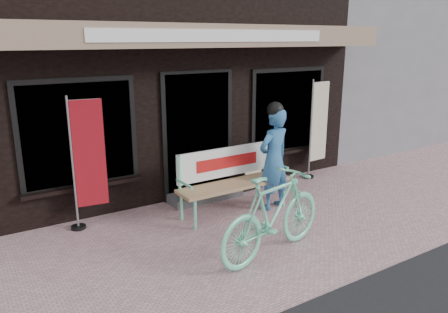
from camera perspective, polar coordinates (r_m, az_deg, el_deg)
ground at (r=6.32m, az=5.59°, el=-10.30°), size 70.00×70.00×0.00m
storefront at (r=10.09m, az=-12.15°, el=16.45°), size 7.00×6.77×6.00m
neighbor_right_near at (r=15.64m, az=18.79°, el=14.74°), size 10.00×7.00×5.60m
bench at (r=6.96m, az=0.96°, el=-2.43°), size 1.91×0.52×1.03m
person at (r=7.06m, az=6.52°, el=-0.08°), size 0.66×0.49×1.76m
bicycle at (r=5.61m, az=6.45°, el=-7.54°), size 1.92×0.88×1.11m
nobori_red at (r=6.55m, az=-17.47°, el=-0.56°), size 0.58×0.24×1.96m
nobori_cream at (r=8.85m, az=12.12°, el=3.79°), size 0.58×0.23×1.96m
menu_stand at (r=8.00m, az=3.64°, el=-1.25°), size 0.45×0.12×0.89m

